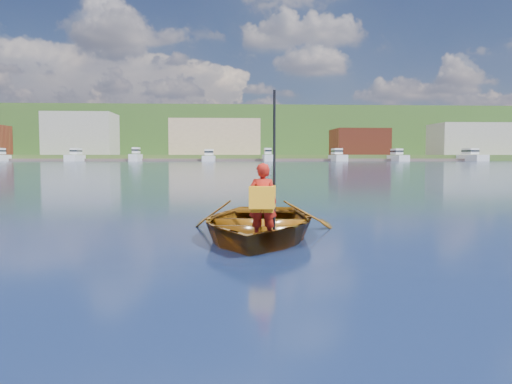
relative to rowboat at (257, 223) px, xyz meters
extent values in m
plane|color=#132749|center=(0.42, -0.51, -0.22)|extent=(600.00, 600.00, 0.00)
imported|color=brown|center=(0.00, 0.00, 0.00)|extent=(3.02, 3.87, 0.73)
imported|color=#A11910|center=(0.01, -0.91, 0.41)|extent=(0.42, 0.31, 1.06)
cube|color=#F8A71C|center=(0.00, -1.03, 0.48)|extent=(0.35, 0.15, 0.30)
cube|color=#F8A71C|center=(0.03, -0.79, 0.48)|extent=(0.35, 0.13, 0.30)
cube|color=#F8A71C|center=(0.01, -0.91, 0.30)|extent=(0.33, 0.26, 0.05)
cylinder|color=black|center=(0.19, -0.79, 0.91)|extent=(0.04, 0.04, 2.05)
cube|color=#325C26|center=(0.42, 189.49, 0.78)|extent=(400.00, 80.00, 2.00)
cube|color=#324F20|center=(0.42, 239.49, 10.78)|extent=(400.00, 100.00, 22.00)
cube|color=brown|center=(-5.26, 147.49, 0.18)|extent=(160.05, 8.54, 0.80)
cube|color=gray|center=(-49.58, 164.49, 8.78)|extent=(22.00, 16.00, 14.00)
cube|color=tan|center=(-4.58, 164.49, 7.78)|extent=(30.00, 16.00, 12.00)
cube|color=brown|center=(45.42, 164.49, 6.28)|extent=(18.00, 16.00, 9.00)
cube|color=gray|center=(85.42, 164.49, 7.28)|extent=(26.00, 16.00, 11.00)
cube|color=silver|center=(-45.36, 142.49, 0.63)|extent=(3.12, 11.13, 2.11)
cube|color=silver|center=(-45.36, 143.60, 2.79)|extent=(2.18, 5.01, 1.80)
cube|color=black|center=(-45.36, 143.60, 2.89)|extent=(2.24, 5.23, 0.50)
cube|color=silver|center=(-27.66, 142.49, 0.72)|extent=(2.56, 9.14, 2.35)
cube|color=silver|center=(-27.66, 143.40, 3.03)|extent=(1.79, 4.11, 1.80)
cube|color=black|center=(-27.66, 143.40, 3.13)|extent=(1.84, 4.30, 0.50)
cube|color=silver|center=(-5.96, 142.49, 0.51)|extent=(3.65, 13.02, 1.83)
cube|color=silver|center=(-5.96, 143.79, 2.51)|extent=(2.55, 5.86, 1.80)
cube|color=black|center=(-5.96, 143.79, 2.61)|extent=(2.63, 6.12, 0.50)
cube|color=silver|center=(11.76, 142.49, 0.67)|extent=(2.78, 9.94, 2.21)
cube|color=silver|center=(11.76, 143.48, 2.89)|extent=(1.95, 4.47, 1.80)
cube|color=black|center=(11.76, 143.48, 2.99)|extent=(2.00, 4.67, 0.50)
cube|color=silver|center=(33.04, 142.49, 0.63)|extent=(3.47, 12.38, 2.12)
cube|color=silver|center=(33.04, 143.73, 2.80)|extent=(2.43, 5.57, 1.80)
cube|color=black|center=(33.04, 143.73, 2.90)|extent=(2.50, 5.82, 0.50)
cube|color=silver|center=(51.70, 142.49, 0.60)|extent=(3.25, 11.60, 2.05)
cube|color=silver|center=(51.70, 143.65, 2.73)|extent=(2.27, 5.22, 1.80)
cube|color=black|center=(51.70, 143.65, 2.83)|extent=(2.34, 5.45, 0.50)
cube|color=silver|center=(75.02, 142.49, 0.66)|extent=(3.82, 13.63, 2.18)
cube|color=silver|center=(75.02, 143.85, 2.86)|extent=(2.67, 6.13, 1.80)
cube|color=black|center=(75.02, 143.85, 2.96)|extent=(2.75, 6.41, 0.50)
cylinder|color=#382314|center=(114.73, 277.80, 21.02)|extent=(0.80, 0.80, 3.15)
sphere|color=#245B18|center=(114.73, 277.80, 25.23)|extent=(5.89, 5.89, 5.89)
cylinder|color=#382314|center=(-108.31, 258.81, 17.66)|extent=(0.80, 0.80, 4.03)
sphere|color=#245B18|center=(-108.31, 258.81, 23.03)|extent=(7.52, 7.52, 7.52)
cylinder|color=#382314|center=(-72.58, 274.96, 20.98)|extent=(0.80, 0.80, 4.19)
sphere|color=#245B18|center=(-72.58, 274.96, 26.57)|extent=(7.83, 7.83, 7.83)
cylinder|color=#382314|center=(35.68, 247.17, 15.04)|extent=(0.80, 0.80, 3.43)
sphere|color=#245B18|center=(35.68, 247.17, 19.61)|extent=(6.40, 6.40, 6.40)
cylinder|color=#382314|center=(53.08, 208.14, 7.40)|extent=(0.80, 0.80, 3.77)
sphere|color=#245B18|center=(53.08, 208.14, 12.43)|extent=(7.04, 7.04, 7.04)
cylinder|color=#382314|center=(124.82, 261.07, 18.13)|extent=(0.80, 0.80, 4.06)
sphere|color=#245B18|center=(124.82, 261.07, 23.55)|extent=(7.58, 7.58, 7.58)
cylinder|color=#382314|center=(85.80, 270.84, 19.82)|extent=(0.80, 0.80, 3.54)
sphere|color=#245B18|center=(85.80, 270.84, 24.54)|extent=(6.60, 6.60, 6.60)
cylinder|color=#382314|center=(131.45, 237.42, 12.85)|extent=(0.80, 0.80, 2.96)
sphere|color=#245B18|center=(131.45, 237.42, 16.80)|extent=(5.53, 5.53, 5.53)
cylinder|color=#382314|center=(96.81, 273.20, 19.93)|extent=(0.80, 0.80, 2.81)
sphere|color=#245B18|center=(96.81, 273.20, 23.68)|extent=(5.25, 5.25, 5.25)
cylinder|color=#382314|center=(-68.49, 256.33, 16.38)|extent=(0.80, 0.80, 2.45)
sphere|color=#245B18|center=(-68.49, 256.33, 19.65)|extent=(4.58, 4.58, 4.58)
cylinder|color=#382314|center=(18.36, 254.96, 16.50)|extent=(0.80, 0.80, 3.24)
sphere|color=#245B18|center=(18.36, 254.96, 20.82)|extent=(6.05, 6.05, 6.05)
camera|label=1|loc=(-0.46, -7.62, 1.02)|focal=35.00mm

